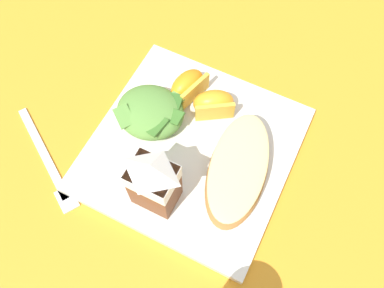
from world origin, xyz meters
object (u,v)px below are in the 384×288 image
Objects in this scene: white_plate at (192,149)px; milk_carton at (153,181)px; green_salad_pile at (151,112)px; orange_wedge_middle at (188,86)px; orange_wedge_front at (213,103)px; metal_fork at (50,165)px; cheesy_pizza_bread at (238,169)px.

milk_carton reaches higher than white_plate.
orange_wedge_middle is (-0.03, -0.07, -0.00)m from green_salad_pile.
orange_wedge_front is (-0.00, -0.07, 0.03)m from white_plate.
green_salad_pile is at bearing 35.51° from orange_wedge_front.
green_salad_pile is 0.09m from orange_wedge_front.
green_salad_pile is 0.13m from milk_carton.
orange_wedge_front reaches higher than metal_fork.
metal_fork is (0.25, 0.10, -0.03)m from cheesy_pizza_bread.
green_salad_pile is 0.92× the size of milk_carton.
milk_carton is 1.62× the size of orange_wedge_middle.
orange_wedge_middle is at bearing -36.83° from cheesy_pizza_bread.
orange_wedge_middle reaches higher than metal_fork.
metal_fork is (0.17, 0.11, -0.01)m from white_plate.
cheesy_pizza_bread is 2.67× the size of orange_wedge_middle.
cheesy_pizza_bread reaches higher than metal_fork.
orange_wedge_front is (0.07, -0.08, 0.00)m from cheesy_pizza_bread.
orange_wedge_middle is at bearing -13.58° from orange_wedge_front.
cheesy_pizza_bread is at bearing -136.96° from milk_carton.
orange_wedge_middle is (0.04, -0.17, -0.04)m from milk_carton.
white_plate is 4.00× the size of orange_wedge_front.
milk_carton reaches higher than orange_wedge_front.
white_plate is 0.08m from cheesy_pizza_bread.
metal_fork is at bearing 52.01° from green_salad_pile.
green_salad_pile is 0.07m from orange_wedge_middle.
milk_carton reaches higher than metal_fork.
milk_carton is (-0.07, 0.10, 0.04)m from green_salad_pile.
cheesy_pizza_bread is at bearing 170.35° from green_salad_pile.
milk_carton is at bearing 122.40° from green_salad_pile.
cheesy_pizza_bread is at bearing 172.03° from white_plate.
metal_fork is at bearing 8.31° from milk_carton.
green_salad_pile is 1.45× the size of orange_wedge_front.
milk_carton is 0.16m from orange_wedge_front.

